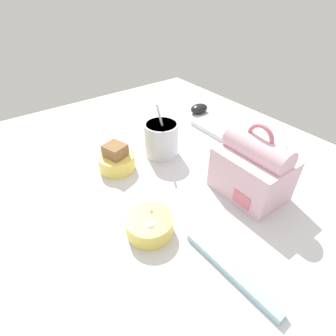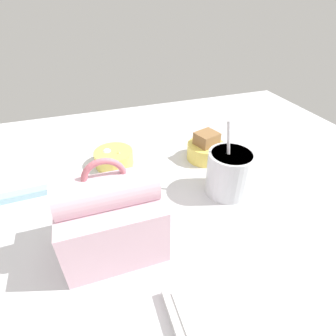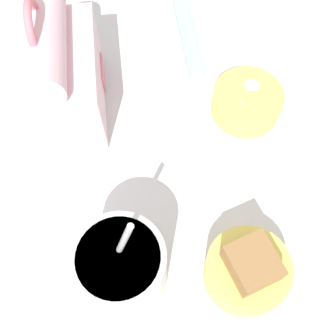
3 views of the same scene
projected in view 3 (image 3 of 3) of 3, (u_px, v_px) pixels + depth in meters
The scene contains 6 objects.
desk_surface at pixel (154, 177), 61.70cm from camera, with size 140.00×110.00×2.00cm.
lunch_bag at pixel (52, 74), 59.59cm from camera, with size 17.55×13.37×19.91cm.
soup_cup at pixel (122, 268), 49.17cm from camera, with size 10.47×10.47×17.70cm.
bento_bowl_sandwich at pixel (248, 270), 51.56cm from camera, with size 10.50×10.50×8.11cm.
bento_bowl_snacks at pixel (246, 102), 63.84cm from camera, with size 10.55×10.55×5.00cm.
chopstick_case at pixel (185, 26), 72.77cm from camera, with size 22.50×3.26×1.60cm.
Camera 3 is at (-26.61, 1.05, 56.71)cm, focal length 45.00 mm.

